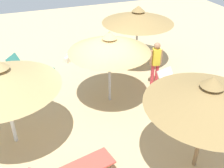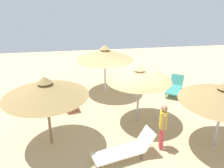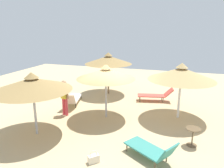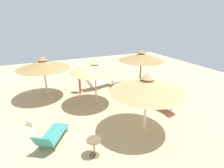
{
  "view_description": "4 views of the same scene",
  "coord_description": "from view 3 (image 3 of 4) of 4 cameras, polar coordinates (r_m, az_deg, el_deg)",
  "views": [
    {
      "loc": [
        7.13,
        -2.38,
        5.44
      ],
      "look_at": [
        0.49,
        0.09,
        1.04
      ],
      "focal_mm": 42.8,
      "sensor_mm": 36.0,
      "label": 1
    },
    {
      "loc": [
        2.24,
        8.78,
        5.4
      ],
      "look_at": [
        0.77,
        -0.95,
        1.26
      ],
      "focal_mm": 37.87,
      "sensor_mm": 36.0,
      "label": 2
    },
    {
      "loc": [
        -8.73,
        -2.76,
        4.06
      ],
      "look_at": [
        0.28,
        0.09,
        1.52
      ],
      "focal_mm": 33.39,
      "sensor_mm": 36.0,
      "label": 3
    },
    {
      "loc": [
        -3.12,
        -8.37,
        4.58
      ],
      "look_at": [
        0.56,
        -0.33,
        1.29
      ],
      "focal_mm": 29.13,
      "sensor_mm": 36.0,
      "label": 4
    }
  ],
  "objects": [
    {
      "name": "person_standing_near_left",
      "position": [
        10.07,
        -12.89,
        -3.1
      ],
      "size": [
        0.27,
        0.46,
        1.72
      ],
      "color": "#D83F4C",
      "rests_on": "ground"
    },
    {
      "name": "lounge_chair_front",
      "position": [
        11.53,
        -10.83,
        -3.91
      ],
      "size": [
        2.22,
        1.18,
        0.88
      ],
      "color": "silver",
      "rests_on": "ground"
    },
    {
      "name": "lounge_chair_center",
      "position": [
        6.99,
        10.81,
        -17.2
      ],
      "size": [
        1.49,
        1.8,
        0.82
      ],
      "color": "teal",
      "rests_on": "ground"
    },
    {
      "name": "side_table_round",
      "position": [
        8.06,
        21.25,
        -12.62
      ],
      "size": [
        0.52,
        0.52,
        0.67
      ],
      "color": "brown",
      "rests_on": "ground"
    },
    {
      "name": "lounge_chair_near_right",
      "position": [
        12.16,
        11.93,
        -2.9
      ],
      "size": [
        0.98,
        2.06,
        0.78
      ],
      "color": "#CC4C3F",
      "rests_on": "ground"
    },
    {
      "name": "ground",
      "position": [
        10.04,
        -0.01,
        -9.11
      ],
      "size": [
        24.0,
        24.0,
        0.1
      ],
      "primitive_type": "cube",
      "color": "tan"
    },
    {
      "name": "parasol_umbrella_far_right",
      "position": [
        9.32,
        -1.69,
        2.87
      ],
      "size": [
        2.65,
        2.65,
        2.53
      ],
      "color": "#B2B2B7",
      "rests_on": "ground"
    },
    {
      "name": "parasol_umbrella_back",
      "position": [
        9.78,
        18.47,
        2.7
      ],
      "size": [
        2.97,
        2.97,
        2.59
      ],
      "color": "white",
      "rests_on": "ground"
    },
    {
      "name": "parasol_umbrella_edge",
      "position": [
        8.3,
        -21.03,
        0.01
      ],
      "size": [
        2.96,
        2.96,
        2.5
      ],
      "color": "#B2B2B7",
      "rests_on": "ground"
    },
    {
      "name": "parasol_umbrella_far_left",
      "position": [
        12.91,
        -1.02,
        6.63
      ],
      "size": [
        2.91,
        2.91,
        2.63
      ],
      "color": "olive",
      "rests_on": "ground"
    },
    {
      "name": "handbag",
      "position": [
        6.89,
        -5.08,
        -19.65
      ],
      "size": [
        0.37,
        0.37,
        0.43
      ],
      "color": "beige",
      "rests_on": "ground"
    }
  ]
}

